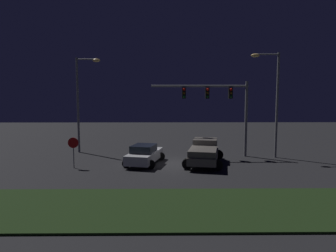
{
  "coord_description": "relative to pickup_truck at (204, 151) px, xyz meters",
  "views": [
    {
      "loc": [
        -0.62,
        -21.33,
        4.92
      ],
      "look_at": [
        -0.38,
        0.48,
        2.89
      ],
      "focal_mm": 30.1,
      "sensor_mm": 36.0,
      "label": 1
    }
  ],
  "objects": [
    {
      "name": "pickup_truck",
      "position": [
        0.0,
        0.0,
        0.0
      ],
      "size": [
        3.63,
        5.7,
        1.8
      ],
      "rotation": [
        0.0,
        0.0,
        1.36
      ],
      "color": "#514C47",
      "rests_on": "ground_plane"
    },
    {
      "name": "grass_median",
      "position": [
        -2.42,
        -9.02,
        -0.95
      ],
      "size": [
        27.32,
        5.08,
        0.1
      ],
      "primitive_type": "cube",
      "color": "black",
      "rests_on": "ground_plane"
    },
    {
      "name": "ground_plane",
      "position": [
        -2.42,
        -0.07,
        -1.0
      ],
      "size": [
        80.0,
        80.0,
        0.0
      ],
      "primitive_type": "plane",
      "color": "black"
    },
    {
      "name": "car_sedan",
      "position": [
        -4.62,
        -0.06,
        -0.26
      ],
      "size": [
        3.13,
        4.7,
        1.51
      ],
      "rotation": [
        0.0,
        0.0,
        1.34
      ],
      "color": "#B7B7BC",
      "rests_on": "ground_plane"
    },
    {
      "name": "street_lamp_left",
      "position": [
        -10.72,
        4.87,
        4.44
      ],
      "size": [
        2.26,
        0.44,
        8.78
      ],
      "color": "slate",
      "rests_on": "ground_plane"
    },
    {
      "name": "stop_sign",
      "position": [
        -9.63,
        -1.35,
        0.56
      ],
      "size": [
        0.76,
        0.08,
        2.23
      ],
      "color": "slate",
      "rests_on": "ground_plane"
    },
    {
      "name": "traffic_signal_gantry",
      "position": [
        1.54,
        2.8,
        3.9
      ],
      "size": [
        8.32,
        0.56,
        6.5
      ],
      "color": "slate",
      "rests_on": "ground_plane"
    },
    {
      "name": "street_lamp_right",
      "position": [
        5.98,
        2.27,
        4.49
      ],
      "size": [
        2.41,
        0.44,
        8.84
      ],
      "color": "slate",
      "rests_on": "ground_plane"
    }
  ]
}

